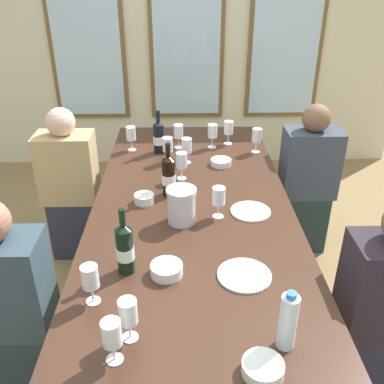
{
  "coord_description": "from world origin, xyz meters",
  "views": [
    {
      "loc": [
        -0.05,
        -2.08,
        1.94
      ],
      "look_at": [
        0.0,
        0.04,
        0.79
      ],
      "focal_mm": 40.18,
      "sensor_mm": 36.0,
      "label": 1
    }
  ],
  "objects_px": {
    "tasting_bowl_3": "(144,199)",
    "seated_person_0": "(71,189)",
    "white_plate_0": "(251,211)",
    "wine_glass_2": "(168,145)",
    "wine_glass_6": "(131,135)",
    "tasting_bowl_2": "(167,270)",
    "wine_glass_7": "(257,136)",
    "seated_person_1": "(307,184)",
    "wine_glass_3": "(128,313)",
    "wine_glass_4": "(178,133)",
    "seated_person_3": "(381,315)",
    "wine_glass_9": "(181,162)",
    "wine_glass_1": "(187,147)",
    "wine_glass_5": "(212,132)",
    "wine_glass_8": "(229,128)",
    "wine_glass_10": "(90,279)",
    "water_bottle": "(288,321)",
    "wine_bottle_2": "(159,137)",
    "tasting_bowl_0": "(221,162)",
    "metal_pitcher": "(181,205)",
    "wine_bottle_0": "(169,175)",
    "tasting_bowl_1": "(263,368)",
    "wine_glass_0": "(112,334)",
    "wine_glass_11": "(219,197)",
    "white_plate_1": "(244,275)",
    "seated_person_2": "(11,313)",
    "dining_table": "(192,213)",
    "wine_bottle_1": "(125,248)"
  },
  "relations": [
    {
      "from": "tasting_bowl_3",
      "to": "seated_person_0",
      "type": "xyz_separation_m",
      "value": [
        -0.57,
        0.58,
        -0.24
      ]
    },
    {
      "from": "white_plate_0",
      "to": "wine_glass_2",
      "type": "height_order",
      "value": "wine_glass_2"
    },
    {
      "from": "wine_glass_6",
      "to": "tasting_bowl_3",
      "type": "bearing_deg",
      "value": -79.24
    },
    {
      "from": "tasting_bowl_2",
      "to": "wine_glass_7",
      "type": "height_order",
      "value": "wine_glass_7"
    },
    {
      "from": "seated_person_1",
      "to": "wine_glass_3",
      "type": "bearing_deg",
      "value": -124.2
    },
    {
      "from": "wine_glass_4",
      "to": "seated_person_3",
      "type": "relative_size",
      "value": 0.16
    },
    {
      "from": "wine_glass_6",
      "to": "wine_glass_9",
      "type": "xyz_separation_m",
      "value": [
        0.35,
        -0.47,
        -0.0
      ]
    },
    {
      "from": "wine_glass_1",
      "to": "wine_glass_5",
      "type": "relative_size",
      "value": 1.0
    },
    {
      "from": "wine_glass_3",
      "to": "seated_person_0",
      "type": "distance_m",
      "value": 1.7
    },
    {
      "from": "wine_glass_8",
      "to": "wine_glass_10",
      "type": "relative_size",
      "value": 1.0
    },
    {
      "from": "water_bottle",
      "to": "wine_glass_1",
      "type": "distance_m",
      "value": 1.59
    },
    {
      "from": "wine_bottle_2",
      "to": "wine_glass_9",
      "type": "xyz_separation_m",
      "value": [
        0.16,
        -0.42,
        0.0
      ]
    },
    {
      "from": "tasting_bowl_0",
      "to": "wine_glass_4",
      "type": "bearing_deg",
      "value": 133.11
    },
    {
      "from": "metal_pitcher",
      "to": "wine_glass_8",
      "type": "bearing_deg",
      "value": 72.0
    },
    {
      "from": "wine_bottle_0",
      "to": "seated_person_0",
      "type": "xyz_separation_m",
      "value": [
        -0.71,
        0.48,
        -0.34
      ]
    },
    {
      "from": "wine_glass_7",
      "to": "tasting_bowl_1",
      "type": "bearing_deg",
      "value": -98.08
    },
    {
      "from": "wine_bottle_2",
      "to": "tasting_bowl_1",
      "type": "xyz_separation_m",
      "value": [
        0.42,
        -1.86,
        -0.09
      ]
    },
    {
      "from": "wine_glass_0",
      "to": "wine_glass_11",
      "type": "relative_size",
      "value": 1.0
    },
    {
      "from": "wine_glass_9",
      "to": "wine_glass_11",
      "type": "height_order",
      "value": "same"
    },
    {
      "from": "white_plate_1",
      "to": "water_bottle",
      "type": "xyz_separation_m",
      "value": [
        0.09,
        -0.38,
        0.11
      ]
    },
    {
      "from": "wine_glass_0",
      "to": "water_bottle",
      "type": "bearing_deg",
      "value": 4.92
    },
    {
      "from": "white_plate_1",
      "to": "tasting_bowl_2",
      "type": "height_order",
      "value": "tasting_bowl_2"
    },
    {
      "from": "wine_glass_3",
      "to": "wine_glass_10",
      "type": "bearing_deg",
      "value": 131.16
    },
    {
      "from": "wine_bottle_2",
      "to": "wine_glass_6",
      "type": "distance_m",
      "value": 0.2
    },
    {
      "from": "tasting_bowl_3",
      "to": "wine_glass_3",
      "type": "xyz_separation_m",
      "value": [
        0.02,
        -0.98,
        0.1
      ]
    },
    {
      "from": "tasting_bowl_2",
      "to": "wine_glass_8",
      "type": "height_order",
      "value": "wine_glass_8"
    },
    {
      "from": "wine_glass_2",
      "to": "seated_person_2",
      "type": "distance_m",
      "value": 1.4
    },
    {
      "from": "water_bottle",
      "to": "wine_glass_8",
      "type": "relative_size",
      "value": 1.38
    },
    {
      "from": "wine_bottle_0",
      "to": "dining_table",
      "type": "bearing_deg",
      "value": -40.73
    },
    {
      "from": "water_bottle",
      "to": "seated_person_0",
      "type": "xyz_separation_m",
      "value": [
        -1.14,
        1.6,
        -0.33
      ]
    },
    {
      "from": "wine_glass_6",
      "to": "seated_person_0",
      "type": "xyz_separation_m",
      "value": [
        -0.43,
        -0.18,
        -0.33
      ]
    },
    {
      "from": "white_plate_0",
      "to": "wine_glass_10",
      "type": "bearing_deg",
      "value": -137.2
    },
    {
      "from": "wine_glass_9",
      "to": "seated_person_2",
      "type": "distance_m",
      "value": 1.25
    },
    {
      "from": "tasting_bowl_0",
      "to": "seated_person_0",
      "type": "bearing_deg",
      "value": 175.18
    },
    {
      "from": "white_plate_1",
      "to": "wine_glass_0",
      "type": "distance_m",
      "value": 0.67
    },
    {
      "from": "tasting_bowl_3",
      "to": "white_plate_0",
      "type": "bearing_deg",
      "value": -11.47
    },
    {
      "from": "wine_glass_0",
      "to": "wine_glass_11",
      "type": "height_order",
      "value": "same"
    },
    {
      "from": "tasting_bowl_1",
      "to": "wine_glass_0",
      "type": "distance_m",
      "value": 0.51
    },
    {
      "from": "wine_bottle_0",
      "to": "wine_glass_10",
      "type": "height_order",
      "value": "wine_bottle_0"
    },
    {
      "from": "white_plate_0",
      "to": "water_bottle",
      "type": "distance_m",
      "value": 0.91
    },
    {
      "from": "wine_glass_7",
      "to": "white_plate_0",
      "type": "bearing_deg",
      "value": -100.62
    },
    {
      "from": "wine_glass_5",
      "to": "tasting_bowl_3",
      "type": "bearing_deg",
      "value": -118.61
    },
    {
      "from": "wine_bottle_1",
      "to": "wine_glass_2",
      "type": "height_order",
      "value": "wine_bottle_1"
    },
    {
      "from": "tasting_bowl_2",
      "to": "dining_table",
      "type": "bearing_deg",
      "value": 78.43
    },
    {
      "from": "seated_person_0",
      "to": "wine_bottle_2",
      "type": "bearing_deg",
      "value": 12.59
    },
    {
      "from": "tasting_bowl_1",
      "to": "seated_person_3",
      "type": "relative_size",
      "value": 0.13
    },
    {
      "from": "tasting_bowl_0",
      "to": "wine_glass_6",
      "type": "relative_size",
      "value": 0.78
    },
    {
      "from": "wine_glass_9",
      "to": "wine_bottle_1",
      "type": "bearing_deg",
      "value": -105.22
    },
    {
      "from": "wine_glass_3",
      "to": "tasting_bowl_3",
      "type": "bearing_deg",
      "value": 91.3
    },
    {
      "from": "wine_bottle_2",
      "to": "water_bottle",
      "type": "height_order",
      "value": "wine_bottle_2"
    }
  ]
}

